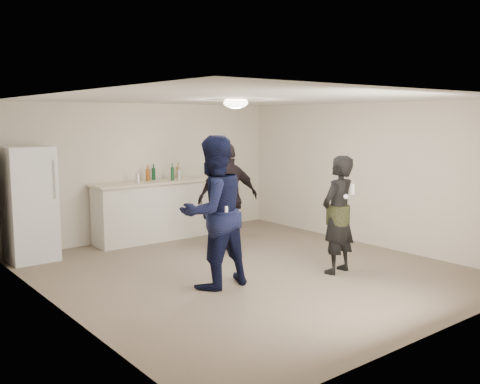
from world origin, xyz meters
TOP-DOWN VIEW (x-y plane):
  - floor at (0.00, 0.00)m, footprint 6.00×6.00m
  - ceiling at (0.00, 0.00)m, footprint 6.00×6.00m
  - wall_back at (0.00, 3.00)m, footprint 6.00×0.00m
  - wall_front at (0.00, -3.00)m, footprint 6.00×0.00m
  - wall_left at (-2.75, 0.00)m, footprint 0.00×6.00m
  - wall_right at (2.75, 0.00)m, footprint 0.00×6.00m
  - counter at (0.13, 2.67)m, footprint 2.60×0.56m
  - counter_top at (0.13, 2.67)m, footprint 2.68×0.64m
  - fridge at (-2.30, 2.60)m, footprint 0.70×0.70m
  - fridge_handle at (-2.02, 2.23)m, footprint 0.02×0.02m
  - ceiling_dome at (0.00, 0.30)m, footprint 0.36×0.36m
  - shaker at (-0.42, 2.59)m, footprint 0.08×0.08m
  - man at (-0.84, -0.29)m, footprint 1.00×0.79m
  - woman at (0.96, -0.86)m, footprint 0.68×0.50m
  - camo_shorts at (0.96, -0.86)m, footprint 0.34×0.34m
  - spectator at (0.43, 1.06)m, footprint 1.14×0.63m
  - remote_man at (-0.84, -0.57)m, footprint 0.04×0.04m
  - nunchuk_man at (-0.72, -0.54)m, footprint 0.07×0.07m
  - remote_woman at (0.96, -1.11)m, footprint 0.04×0.04m
  - nunchuk_woman at (0.86, -1.08)m, footprint 0.07×0.07m
  - bottle_cluster at (0.25, 2.75)m, footprint 0.79×0.34m

SIDE VIEW (x-z plane):
  - floor at x=0.00m, z-range 0.00..0.00m
  - counter at x=0.13m, z-range 0.00..1.05m
  - camo_shorts at x=0.96m, z-range 0.71..0.99m
  - woman at x=0.96m, z-range 0.00..1.70m
  - fridge at x=-2.30m, z-range 0.00..1.80m
  - spectator at x=0.43m, z-range 0.00..1.84m
  - nunchuk_man at x=-0.72m, z-range 0.95..1.01m
  - man at x=-0.84m, z-range 0.00..2.01m
  - remote_man at x=-0.84m, z-range 0.98..1.12m
  - counter_top at x=0.13m, z-range 1.05..1.09m
  - nunchuk_woman at x=0.86m, z-range 1.11..1.18m
  - shaker at x=-0.42m, z-range 1.09..1.26m
  - bottle_cluster at x=0.25m, z-range 1.08..1.32m
  - wall_back at x=0.00m, z-range -1.75..4.25m
  - wall_front at x=0.00m, z-range -1.75..4.25m
  - wall_left at x=-2.75m, z-range -1.75..4.25m
  - wall_right at x=2.75m, z-range -1.75..4.25m
  - remote_woman at x=0.96m, z-range 1.18..1.32m
  - fridge_handle at x=-2.02m, z-range 1.00..1.60m
  - ceiling_dome at x=0.00m, z-range 2.37..2.53m
  - ceiling at x=0.00m, z-range 2.50..2.50m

